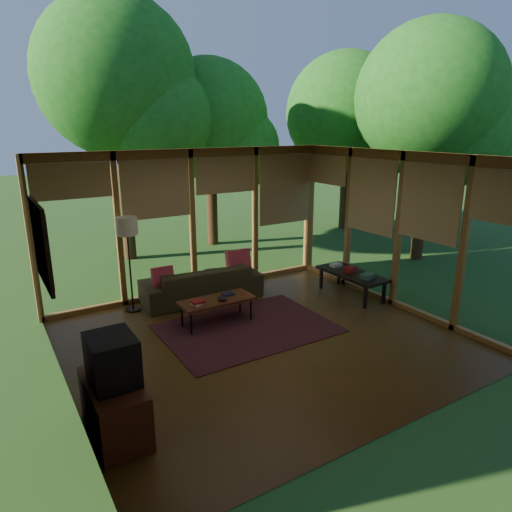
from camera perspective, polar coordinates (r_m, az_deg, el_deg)
floor at (r=6.96m, az=1.00°, el=-10.43°), size 5.50×5.50×0.00m
ceiling at (r=6.24m, az=1.13°, el=12.33°), size 5.50×5.50×0.00m
wall_left at (r=5.56m, az=-23.60°, el=-3.75°), size 0.04×5.00×2.70m
wall_front at (r=4.68m, az=17.90°, el=-6.80°), size 5.50×0.04×2.70m
window_wall_back at (r=8.62m, az=-7.96°, el=4.17°), size 5.50×0.12×2.70m
window_wall_right at (r=8.24m, az=17.40°, el=3.03°), size 0.12×5.00×2.70m
exterior_lawn at (r=17.73m, az=8.94°, el=5.77°), size 40.00×40.00×0.00m
tree_nw at (r=11.15m, az=-17.13°, el=20.56°), size 3.50×3.50×5.87m
tree_ne at (r=12.15m, az=-5.97°, el=16.54°), size 3.03×3.03×4.75m
tree_se at (r=11.24m, az=20.85°, el=18.03°), size 3.24×3.24×5.32m
tree_far at (r=14.15m, az=11.06°, el=17.12°), size 3.44×3.44×5.16m
rug at (r=7.31m, az=-1.08°, el=-9.01°), size 2.61×1.85×0.01m
sofa at (r=8.43m, az=-6.80°, el=-3.39°), size 2.21×1.00×0.63m
pillow_left at (r=8.04m, az=-11.56°, el=-2.69°), size 0.37×0.20×0.39m
pillow_right at (r=8.62m, az=-2.21°, el=-0.79°), size 0.46×0.24×0.48m
ct_book_lower at (r=7.16m, az=-7.27°, el=-5.92°), size 0.24×0.21×0.03m
ct_book_upper at (r=7.15m, az=-7.28°, el=-5.69°), size 0.20×0.16×0.03m
ct_book_side at (r=7.52m, az=-3.51°, el=-4.75°), size 0.19×0.14×0.03m
ct_bowl at (r=7.27m, az=-4.24°, el=-5.31°), size 0.16×0.16×0.07m
media_cabinet at (r=5.16m, az=-17.24°, el=-17.70°), size 0.50×1.00×0.60m
television at (r=4.89m, az=-17.55°, el=-12.26°), size 0.45×0.55×0.50m
console_book_a at (r=8.42m, az=13.78°, el=-2.45°), size 0.28×0.24×0.09m
console_book_b at (r=8.72m, az=11.70°, el=-1.64°), size 0.24×0.20×0.10m
console_book_c at (r=9.00m, az=9.97°, el=-1.11°), size 0.22×0.16×0.06m
floor_lamp at (r=7.85m, az=-15.81°, el=2.95°), size 0.36×0.36×1.65m
coffee_table at (r=7.36m, az=-4.93°, el=-5.64°), size 1.20×0.50×0.43m
side_console at (r=8.71m, az=11.89°, el=-2.31°), size 0.60×1.40×0.46m
wall_painting at (r=6.85m, az=-25.27°, el=1.38°), size 0.06×1.35×1.15m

